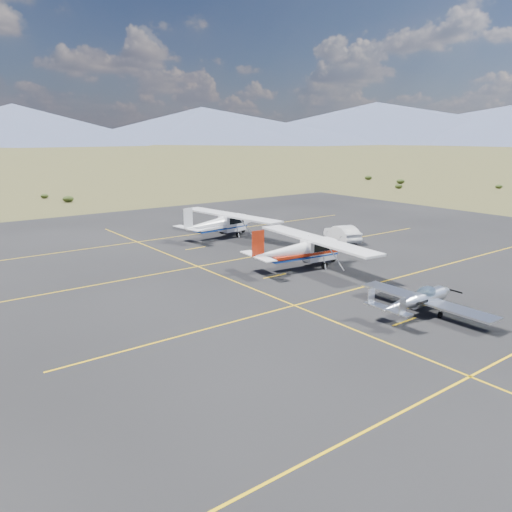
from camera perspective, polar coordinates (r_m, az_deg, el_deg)
name	(u,v)px	position (r m, az deg, el deg)	size (l,w,h in m)	color
ground	(388,295)	(32.26, 14.82, -4.30)	(1600.00, 1600.00, 0.00)	#383D1C
apron	(311,271)	(36.75, 6.27, -1.69)	(72.00, 72.00, 0.02)	black
aircraft_low_wing	(419,299)	(29.12, 18.15, -4.74)	(5.84, 8.18, 1.79)	silver
aircraft_cessna	(303,249)	(37.22, 5.35, 0.79)	(7.66, 12.72, 3.21)	white
aircraft_plain	(221,223)	(48.34, -4.05, 3.83)	(7.67, 12.69, 3.20)	white
sedan	(342,233)	(47.17, 9.84, 2.60)	(1.59, 4.57, 1.50)	silver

